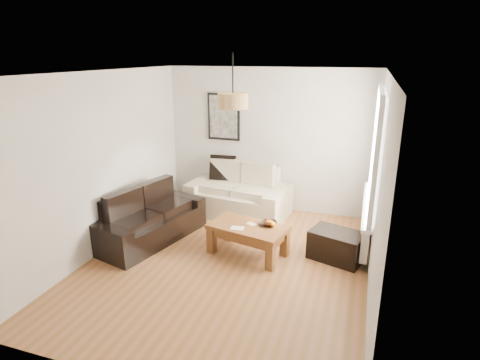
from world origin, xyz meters
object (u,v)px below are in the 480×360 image
(sofa_leather, at_px, (149,216))
(ottoman, at_px, (337,246))
(loveseat_cream, at_px, (238,191))
(coffee_table, at_px, (248,240))

(sofa_leather, relative_size, ottoman, 2.46)
(loveseat_cream, relative_size, coffee_table, 1.60)
(loveseat_cream, height_order, sofa_leather, loveseat_cream)
(loveseat_cream, bearing_deg, ottoman, -25.08)
(loveseat_cream, distance_m, coffee_table, 1.57)
(sofa_leather, bearing_deg, coffee_table, -75.28)
(coffee_table, height_order, ottoman, coffee_table)
(loveseat_cream, relative_size, ottoman, 2.43)
(loveseat_cream, relative_size, sofa_leather, 0.99)
(sofa_leather, height_order, ottoman, sofa_leather)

